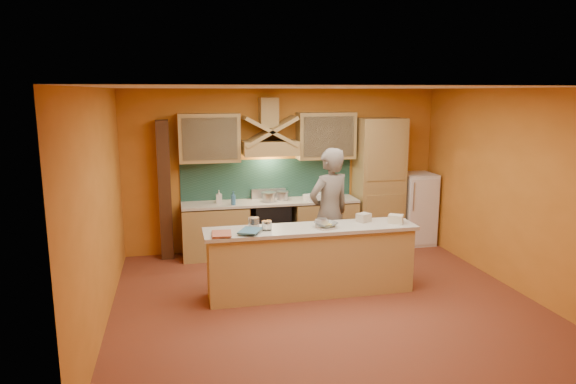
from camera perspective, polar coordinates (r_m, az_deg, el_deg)
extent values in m
cube|color=brown|center=(7.03, 3.97, -11.95)|extent=(5.50, 5.00, 0.01)
cube|color=white|center=(6.47, 4.31, 11.51)|extent=(5.50, 5.00, 0.01)
cube|color=orange|center=(9.00, -0.42, 2.48)|extent=(5.50, 0.02, 2.80)
cube|color=orange|center=(4.36, 13.65, -7.30)|extent=(5.50, 0.02, 2.80)
cube|color=orange|center=(6.40, -20.17, -1.77)|extent=(0.02, 5.00, 2.80)
cube|color=orange|center=(7.85, 23.77, 0.24)|extent=(0.02, 5.00, 2.80)
cube|color=tan|center=(8.73, -8.06, -4.41)|extent=(1.10, 0.60, 0.86)
cube|color=tan|center=(9.07, 4.02, -3.75)|extent=(1.10, 0.60, 0.86)
cube|color=beige|center=(8.74, -1.92, -1.12)|extent=(3.00, 0.62, 0.04)
cube|color=black|center=(8.85, -1.90, -3.97)|extent=(0.60, 0.58, 0.90)
cube|color=#1C3E35|center=(8.95, -2.28, 1.45)|extent=(3.00, 0.03, 0.70)
cube|color=tan|center=(8.64, -2.02, 4.92)|extent=(0.92, 0.50, 0.24)
cube|color=tan|center=(8.70, -2.17, 8.79)|extent=(0.30, 0.30, 0.50)
cube|color=tan|center=(8.57, -8.75, 5.96)|extent=(1.00, 0.35, 0.80)
cube|color=tan|center=(8.93, 4.24, 6.26)|extent=(1.00, 0.35, 0.80)
cube|color=tan|center=(9.24, 10.03, 0.97)|extent=(0.80, 0.60, 2.30)
cube|color=white|center=(9.65, 14.05, -1.80)|extent=(0.58, 0.60, 1.30)
cube|color=#472816|center=(8.70, -13.53, 0.19)|extent=(0.20, 0.30, 2.30)
cube|color=tan|center=(7.12, 2.55, -7.85)|extent=(2.80, 0.55, 0.88)
cube|color=beige|center=(6.98, 2.59, -4.12)|extent=(2.90, 0.62, 0.05)
imported|color=#70665B|center=(7.64, 4.61, -2.37)|extent=(0.83, 0.69, 1.95)
cylinder|color=silver|center=(8.69, -2.16, -0.66)|extent=(0.24, 0.24, 0.16)
cylinder|color=silver|center=(8.80, -0.62, -0.54)|extent=(0.25, 0.25, 0.15)
imported|color=silver|center=(8.63, -7.67, -0.50)|extent=(0.10, 0.11, 0.22)
imported|color=teal|center=(8.45, -6.10, -0.68)|extent=(0.12, 0.12, 0.23)
imported|color=silver|center=(9.07, 3.78, -0.34)|extent=(0.29, 0.29, 0.07)
cube|color=white|center=(8.79, 2.80, -0.59)|extent=(0.33, 0.30, 0.10)
imported|color=#B55D40|center=(6.62, -8.47, -4.70)|extent=(0.27, 0.35, 0.03)
imported|color=#3C6D85|center=(6.71, -5.23, -4.25)|extent=(0.37, 0.41, 0.03)
cylinder|color=silver|center=(6.88, -3.82, -3.47)|extent=(0.15, 0.15, 0.15)
cylinder|color=white|center=(6.81, -2.38, -3.75)|extent=(0.17, 0.17, 0.13)
cube|color=silver|center=(6.97, 3.78, -3.49)|extent=(0.17, 0.17, 0.11)
imported|color=white|center=(6.96, 4.25, -3.66)|extent=(0.38, 0.38, 0.07)
cube|color=beige|center=(6.90, 4.33, -4.03)|extent=(0.26, 0.23, 0.01)
cube|color=beige|center=(7.32, 8.40, -2.82)|extent=(0.23, 0.21, 0.12)
cube|color=beige|center=(7.32, 11.89, -2.94)|extent=(0.24, 0.23, 0.12)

